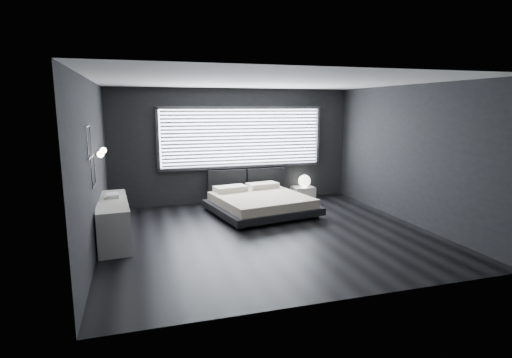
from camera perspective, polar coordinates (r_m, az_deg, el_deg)
name	(u,v)px	position (r m, az deg, el deg)	size (l,w,h in m)	color
room	(269,160)	(7.29, 1.91, 2.71)	(6.04, 6.00, 2.80)	black
window	(242,137)	(9.90, -1.96, 5.95)	(4.14, 0.09, 1.52)	white
headboard	(246,179)	(10.00, -1.38, -0.01)	(1.96, 0.16, 0.52)	black
sconce_near	(100,154)	(6.97, -21.35, 3.31)	(0.18, 0.11, 0.11)	silver
sconce_far	(103,150)	(7.57, -21.00, 3.83)	(0.18, 0.11, 0.11)	silver
wall_art_upper	(89,142)	(6.36, -22.74, 4.87)	(0.01, 0.48, 0.48)	#47474C
wall_art_lower	(93,171)	(6.66, -22.25, 1.04)	(0.01, 0.48, 0.48)	#47474C
bed	(260,202)	(8.93, 0.63, -3.37)	(2.41, 2.33, 0.54)	black
nightstand	(303,193)	(10.44, 6.71, -1.95)	(0.54, 0.45, 0.32)	white
orb_lamp	(304,181)	(10.36, 6.93, -0.27)	(0.31, 0.31, 0.31)	white
dresser	(113,221)	(7.55, -19.72, -5.62)	(0.65, 1.89, 0.74)	white
book_stack	(112,196)	(7.67, -19.87, -2.26)	(0.27, 0.35, 0.07)	white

